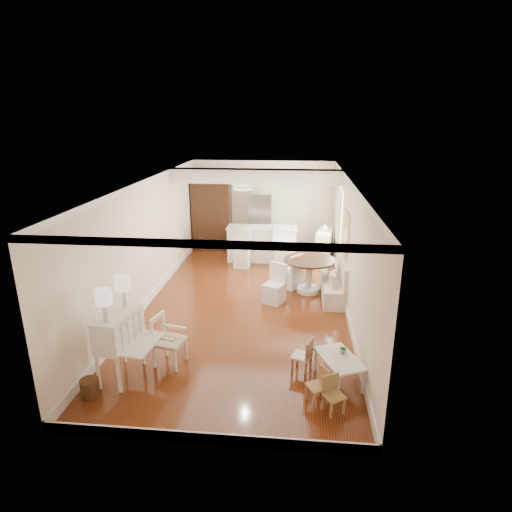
% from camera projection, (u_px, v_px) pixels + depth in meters
% --- Properties ---
extents(room, '(9.00, 9.04, 2.82)m').
position_uv_depth(room, '(249.00, 216.00, 9.56)').
color(room, brown).
rests_on(room, ground).
extents(secretary_bureau, '(0.99, 1.01, 1.15)m').
position_uv_depth(secretary_bureau, '(120.00, 345.00, 6.93)').
color(secretary_bureau, white).
rests_on(secretary_bureau, ground).
extents(gustavian_armchair, '(0.61, 0.61, 0.89)m').
position_uv_depth(gustavian_armchair, '(170.00, 340.00, 7.33)').
color(gustavian_armchair, white).
rests_on(gustavian_armchair, ground).
extents(wicker_basket, '(0.29, 0.29, 0.28)m').
position_uv_depth(wicker_basket, '(90.00, 388.00, 6.56)').
color(wicker_basket, '#57351B').
rests_on(wicker_basket, ground).
extents(kids_table, '(0.83, 1.02, 0.44)m').
position_uv_depth(kids_table, '(339.00, 370.00, 6.89)').
color(kids_table, white).
rests_on(kids_table, ground).
extents(kids_chair_a, '(0.38, 0.38, 0.58)m').
position_uv_depth(kids_chair_a, '(317.00, 386.00, 6.37)').
color(kids_chair_a, tan).
rests_on(kids_chair_a, ground).
extents(kids_chair_b, '(0.39, 0.39, 0.63)m').
position_uv_depth(kids_chair_b, '(302.00, 355.00, 7.12)').
color(kids_chair_b, olive).
rests_on(kids_chair_b, ground).
extents(kids_chair_c, '(0.37, 0.37, 0.57)m').
position_uv_depth(kids_chair_c, '(334.00, 395.00, 6.16)').
color(kids_chair_c, '#B08650').
rests_on(kids_chair_c, ground).
extents(banquette, '(0.52, 1.60, 0.98)m').
position_uv_depth(banquette, '(333.00, 279.00, 10.01)').
color(banquette, silver).
rests_on(banquette, ground).
extents(dining_table, '(1.47, 1.47, 0.84)m').
position_uv_depth(dining_table, '(309.00, 276.00, 10.39)').
color(dining_table, '#3F2414').
rests_on(dining_table, ground).
extents(slip_chair_near, '(0.58, 0.58, 0.90)m').
position_uv_depth(slip_chair_near, '(274.00, 284.00, 9.79)').
color(slip_chair_near, white).
rests_on(slip_chair_near, ground).
extents(slip_chair_far, '(0.61, 0.61, 0.90)m').
position_uv_depth(slip_chair_far, '(291.00, 270.00, 10.65)').
color(slip_chair_far, white).
rests_on(slip_chair_far, ground).
extents(breakfast_counter, '(2.05, 0.65, 1.03)m').
position_uv_depth(breakfast_counter, '(262.00, 244.00, 12.64)').
color(breakfast_counter, white).
rests_on(breakfast_counter, ground).
extents(bar_stool_left, '(0.46, 0.46, 1.06)m').
position_uv_depth(bar_stool_left, '(242.00, 249.00, 12.09)').
color(bar_stool_left, white).
rests_on(bar_stool_left, ground).
extents(bar_stool_right, '(0.53, 0.53, 1.18)m').
position_uv_depth(bar_stool_right, '(281.00, 247.00, 12.09)').
color(bar_stool_right, white).
rests_on(bar_stool_right, ground).
extents(pantry_cabinet, '(1.20, 0.60, 2.30)m').
position_uv_depth(pantry_cabinet, '(212.00, 214.00, 13.62)').
color(pantry_cabinet, '#381E11').
rests_on(pantry_cabinet, ground).
extents(fridge, '(0.75, 0.65, 1.80)m').
position_uv_depth(fridge, '(271.00, 223.00, 13.49)').
color(fridge, silver).
rests_on(fridge, ground).
extents(sideboard, '(0.57, 1.01, 0.92)m').
position_uv_depth(sideboard, '(324.00, 245.00, 12.69)').
color(sideboard, white).
rests_on(sideboard, ground).
extents(pencil_cup, '(0.13, 0.13, 0.09)m').
position_uv_depth(pencil_cup, '(343.00, 351.00, 6.94)').
color(pencil_cup, '#61A660').
rests_on(pencil_cup, kids_table).
extents(branch_vase, '(0.21, 0.21, 0.21)m').
position_uv_depth(branch_vase, '(325.00, 227.00, 12.54)').
color(branch_vase, white).
rests_on(branch_vase, sideboard).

